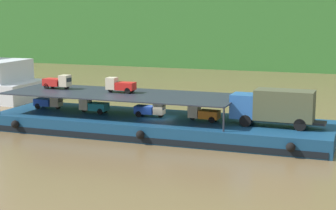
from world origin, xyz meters
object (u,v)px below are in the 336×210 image
object	(u,v)px
mini_truck_upper_mid	(120,85)
mini_truck_lower_fore	(203,113)
cargo_barge	(159,126)
mini_truck_upper_stern	(58,82)
covered_lorry	(275,106)
mini_truck_lower_mid	(150,109)
mini_truck_lower_aft	(93,106)
mini_truck_lower_stern	(49,102)

from	to	relation	value
mini_truck_upper_mid	mini_truck_lower_fore	bearing A→B (deg)	-4.86
cargo_barge	mini_truck_upper_stern	distance (m)	11.42
covered_lorry	mini_truck_upper_stern	size ratio (longest dim) A/B	2.84
mini_truck_lower_mid	mini_truck_upper_stern	xyz separation A→B (m)	(-10.01, 0.65, 2.00)
covered_lorry	mini_truck_lower_mid	distance (m)	11.33
mini_truck_lower_aft	mini_truck_lower_fore	xyz separation A→B (m)	(10.85, -0.18, 0.00)
mini_truck_lower_aft	mini_truck_upper_mid	xyz separation A→B (m)	(2.57, 0.52, 2.00)
mini_truck_upper_stern	mini_truck_upper_mid	distance (m)	6.80
mini_truck_lower_aft	cargo_barge	bearing A→B (deg)	-0.44
mini_truck_lower_aft	mini_truck_lower_mid	bearing A→B (deg)	0.75
cargo_barge	mini_truck_upper_mid	distance (m)	5.35
mini_truck_lower_fore	mini_truck_upper_stern	size ratio (longest dim) A/B	1.01
mini_truck_lower_mid	covered_lorry	bearing A→B (deg)	-1.90
mini_truck_lower_stern	mini_truck_upper_stern	world-z (taller)	mini_truck_upper_stern
covered_lorry	mini_truck_lower_fore	bearing A→B (deg)	178.93
mini_truck_lower_aft	mini_truck_lower_fore	bearing A→B (deg)	-0.97
mini_truck_lower_stern	mini_truck_lower_fore	bearing A→B (deg)	-2.49
covered_lorry	mini_truck_lower_stern	size ratio (longest dim) A/B	2.85
mini_truck_lower_stern	mini_truck_lower_mid	bearing A→B (deg)	-2.30
mini_truck_lower_mid	mini_truck_upper_stern	size ratio (longest dim) A/B	1.00
mini_truck_lower_aft	mini_truck_upper_mid	distance (m)	3.29
mini_truck_lower_stern	mini_truck_lower_mid	distance (m)	10.96
cargo_barge	covered_lorry	world-z (taller)	covered_lorry
cargo_barge	mini_truck_upper_stern	xyz separation A→B (m)	(-10.86, 0.77, 3.44)
mini_truck_lower_fore	mini_truck_lower_mid	bearing A→B (deg)	177.08
cargo_barge	mini_truck_upper_stern	size ratio (longest dim) A/B	11.10
covered_lorry	mini_truck_lower_stern	xyz separation A→B (m)	(-22.23, 0.81, -1.00)
mini_truck_lower_mid	mini_truck_lower_aft	bearing A→B (deg)	-179.25
covered_lorry	mini_truck_lower_aft	size ratio (longest dim) A/B	2.88
mini_truck_lower_mid	mini_truck_upper_mid	bearing A→B (deg)	172.09
cargo_barge	mini_truck_lower_stern	size ratio (longest dim) A/B	11.13
covered_lorry	mini_truck_lower_mid	xyz separation A→B (m)	(-11.28, 0.37, -1.00)
covered_lorry	mini_truck_upper_stern	xyz separation A→B (m)	(-21.28, 1.02, 1.00)
covered_lorry	mini_truck_upper_mid	distance (m)	14.54
mini_truck_lower_stern	mini_truck_lower_fore	xyz separation A→B (m)	(16.03, -0.70, 0.00)
cargo_barge	covered_lorry	distance (m)	10.71
mini_truck_lower_aft	mini_truck_lower_fore	distance (m)	10.85
cargo_barge	mini_truck_upper_mid	size ratio (longest dim) A/B	11.14
cargo_barge	mini_truck_upper_stern	world-z (taller)	mini_truck_upper_stern
cargo_barge	mini_truck_lower_stern	world-z (taller)	mini_truck_lower_stern
mini_truck_lower_stern	mini_truck_lower_aft	world-z (taller)	same
mini_truck_lower_mid	mini_truck_lower_fore	distance (m)	5.09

